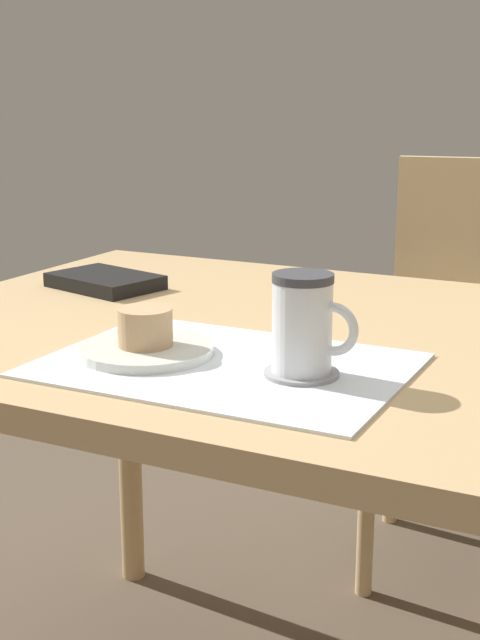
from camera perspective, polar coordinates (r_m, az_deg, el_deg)
name	(u,v)px	position (r m, az deg, el deg)	size (l,w,h in m)	color
dining_table	(297,380)	(1.29, 3.65, -3.87)	(1.20, 0.85, 0.73)	tan
wooden_chair	(471,349)	(2.05, 14.55, -1.78)	(0.48, 0.48, 0.91)	#D1B27F
placemat	(225,365)	(1.09, -0.94, -2.91)	(0.44, 0.32, 0.00)	white
pastry_plate	(146,350)	(1.13, -6.05, -1.92)	(0.17, 0.17, 0.01)	silver
pastry	(145,327)	(1.13, -6.09, -0.45)	(0.07, 0.07, 0.05)	tan
coffee_coaster	(301,373)	(1.05, 3.94, -3.41)	(0.09, 0.09, 0.01)	#99999E
coffee_mug	(304,323)	(1.03, 4.14, -0.21)	(0.10, 0.07, 0.12)	white
small_book	(105,281)	(1.54, -8.63, 2.47)	(0.18, 0.12, 0.02)	black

